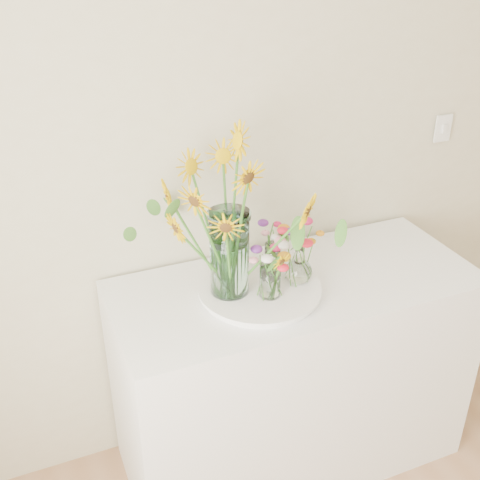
{
  "coord_description": "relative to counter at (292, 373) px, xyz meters",
  "views": [
    {
      "loc": [
        -1.1,
        0.25,
        2.13
      ],
      "look_at": [
        -0.42,
        1.89,
        1.15
      ],
      "focal_mm": 45.0,
      "sensor_mm": 36.0,
      "label": 1
    }
  ],
  "objects": [
    {
      "name": "small_vase_a",
      "position": [
        -0.15,
        -0.08,
        0.54
      ],
      "size": [
        0.09,
        0.09,
        0.13
      ],
      "primitive_type": "cylinder",
      "rotation": [
        0.0,
        0.0,
        -0.17
      ],
      "color": "white",
      "rests_on": "tray"
    },
    {
      "name": "sunflower_bouquet",
      "position": [
        -0.27,
        0.0,
        0.78
      ],
      "size": [
        0.83,
        0.83,
        0.61
      ],
      "primitive_type": null,
      "rotation": [
        0.0,
        0.0,
        -0.02
      ],
      "color": "#DAAB04",
      "rests_on": "tray"
    },
    {
      "name": "wildflower_posy_c",
      "position": [
        -0.06,
        0.09,
        0.57
      ],
      "size": [
        0.18,
        0.18,
        0.2
      ],
      "primitive_type": null,
      "color": "orange",
      "rests_on": "tray"
    },
    {
      "name": "small_vase_b",
      "position": [
        -0.01,
        -0.03,
        0.55
      ],
      "size": [
        0.11,
        0.11,
        0.14
      ],
      "primitive_type": null,
      "rotation": [
        0.0,
        0.0,
        -0.13
      ],
      "color": "white",
      "rests_on": "tray"
    },
    {
      "name": "wildflower_posy_b",
      "position": [
        -0.01,
        -0.03,
        0.59
      ],
      "size": [
        0.2,
        0.2,
        0.23
      ],
      "primitive_type": null,
      "color": "orange",
      "rests_on": "tray"
    },
    {
      "name": "counter",
      "position": [
        0.0,
        0.0,
        0.0
      ],
      "size": [
        1.4,
        0.6,
        0.9
      ],
      "primitive_type": "cube",
      "color": "white",
      "rests_on": "ground_plane"
    },
    {
      "name": "tray",
      "position": [
        -0.16,
        -0.02,
        0.46
      ],
      "size": [
        0.43,
        0.43,
        0.02
      ],
      "primitive_type": "cylinder",
      "color": "white",
      "rests_on": "counter"
    },
    {
      "name": "mason_jar",
      "position": [
        -0.27,
        0.0,
        0.64
      ],
      "size": [
        0.14,
        0.14,
        0.32
      ],
      "primitive_type": "cylinder",
      "rotation": [
        0.0,
        0.0,
        -0.02
      ],
      "color": "#C8F7FA",
      "rests_on": "tray"
    },
    {
      "name": "wildflower_posy_a",
      "position": [
        -0.15,
        -0.08,
        0.58
      ],
      "size": [
        0.2,
        0.2,
        0.22
      ],
      "primitive_type": null,
      "color": "orange",
      "rests_on": "tray"
    },
    {
      "name": "small_vase_c",
      "position": [
        -0.06,
        0.09,
        0.53
      ],
      "size": [
        0.07,
        0.07,
        0.11
      ],
      "primitive_type": "cylinder",
      "rotation": [
        0.0,
        0.0,
        -0.16
      ],
      "color": "white",
      "rests_on": "tray"
    }
  ]
}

